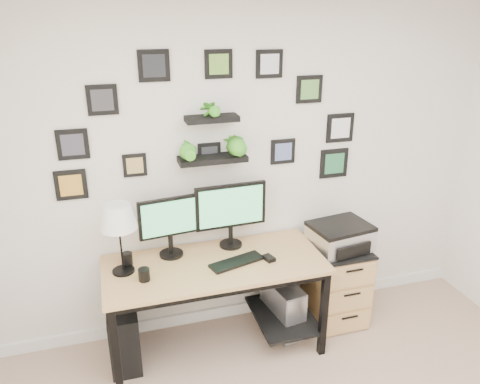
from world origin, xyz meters
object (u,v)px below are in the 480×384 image
object	(u,v)px
mug	(144,275)
printer	(340,236)
desk	(219,274)
monitor_left	(170,223)
pc_tower_black	(124,332)
table_lamp	(118,218)
monitor_right	(231,210)
pc_tower_grey	(283,307)
file_cabinet	(336,282)

from	to	relation	value
mug	printer	distance (m)	1.57
desk	mug	size ratio (longest dim) A/B	18.15
monitor_left	pc_tower_black	world-z (taller)	monitor_left
table_lamp	monitor_right	bearing A→B (deg)	10.45
mug	pc_tower_grey	xyz separation A→B (m)	(1.08, 0.15, -0.58)
monitor_left	monitor_right	world-z (taller)	monitor_right
file_cabinet	desk	bearing A→B (deg)	-176.74
table_lamp	desk	bearing A→B (deg)	-2.44
pc_tower_black	table_lamp	bearing A→B (deg)	-5.71
monitor_right	mug	distance (m)	0.80
pc_tower_black	monitor_right	bearing A→B (deg)	9.93
table_lamp	file_cabinet	size ratio (longest dim) A/B	0.77
pc_tower_grey	file_cabinet	world-z (taller)	file_cabinet
table_lamp	pc_tower_grey	xyz separation A→B (m)	(1.21, -0.01, -0.95)
desk	file_cabinet	distance (m)	1.06
pc_tower_black	file_cabinet	distance (m)	1.75
monitor_right	pc_tower_black	world-z (taller)	monitor_right
mug	printer	bearing A→B (deg)	6.05
desk	file_cabinet	world-z (taller)	desk
monitor_right	table_lamp	world-z (taller)	table_lamp
table_lamp	pc_tower_black	xyz separation A→B (m)	(-0.05, 0.00, -0.92)
desk	monitor_right	distance (m)	0.49
monitor_right	desk	bearing A→B (deg)	-128.94
monitor_right	file_cabinet	xyz separation A→B (m)	(0.87, -0.12, -0.72)
table_lamp	pc_tower_black	bearing A→B (deg)	173.96
desk	mug	bearing A→B (deg)	-167.08
pc_tower_grey	printer	world-z (taller)	printer
printer	pc_tower_black	bearing A→B (deg)	-179.82
file_cabinet	table_lamp	bearing A→B (deg)	-179.02
mug	pc_tower_black	xyz separation A→B (m)	(-0.18, 0.16, -0.56)
pc_tower_black	pc_tower_grey	size ratio (longest dim) A/B	1.04
desk	mug	distance (m)	0.59
monitor_left	table_lamp	bearing A→B (deg)	-159.54
table_lamp	file_cabinet	bearing A→B (deg)	0.98
table_lamp	pc_tower_black	size ratio (longest dim) A/B	1.08
monitor_left	printer	bearing A→B (deg)	-5.31
monitor_right	pc_tower_grey	xyz separation A→B (m)	(0.39, -0.16, -0.84)
monitor_left	pc_tower_black	distance (m)	0.89
table_lamp	pc_tower_grey	world-z (taller)	table_lamp
monitor_left	printer	size ratio (longest dim) A/B	0.92
pc_tower_black	file_cabinet	bearing A→B (deg)	1.13
monitor_left	pc_tower_black	xyz separation A→B (m)	(-0.41, -0.13, -0.78)
pc_tower_black	pc_tower_grey	xyz separation A→B (m)	(1.26, -0.01, -0.02)
desk	monitor_left	world-z (taller)	monitor_left
desk	file_cabinet	bearing A→B (deg)	3.26
pc_tower_black	pc_tower_grey	bearing A→B (deg)	-0.33
pc_tower_black	mug	bearing A→B (deg)	-41.97
desk	pc_tower_black	xyz separation A→B (m)	(-0.73, 0.03, -0.39)
desk	pc_tower_grey	bearing A→B (deg)	2.07
monitor_left	mug	size ratio (longest dim) A/B	5.26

